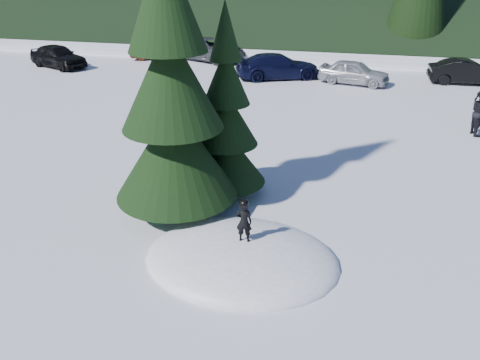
% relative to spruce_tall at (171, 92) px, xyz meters
% --- Properties ---
extents(ground, '(200.00, 200.00, 0.00)m').
position_rel_spruce_tall_xyz_m(ground, '(2.20, -1.80, -3.32)').
color(ground, white).
rests_on(ground, ground).
extents(snow_mound, '(4.48, 3.52, 0.96)m').
position_rel_spruce_tall_xyz_m(snow_mound, '(2.20, -1.80, -3.32)').
color(snow_mound, white).
rests_on(snow_mound, ground).
extents(spruce_tall, '(3.20, 3.20, 8.60)m').
position_rel_spruce_tall_xyz_m(spruce_tall, '(0.00, 0.00, 0.00)').
color(spruce_tall, '#312010').
rests_on(spruce_tall, ground).
extents(spruce_short, '(2.20, 2.20, 5.37)m').
position_rel_spruce_tall_xyz_m(spruce_short, '(1.00, 1.40, -1.22)').
color(spruce_short, '#312010').
rests_on(spruce_short, ground).
extents(child_skier, '(0.37, 0.25, 0.98)m').
position_rel_spruce_tall_xyz_m(child_skier, '(2.23, -1.72, -2.35)').
color(child_skier, black).
rests_on(child_skier, snow_mound).
extents(car_0, '(4.49, 3.16, 1.42)m').
position_rel_spruce_tall_xyz_m(car_0, '(-13.91, 15.82, -2.61)').
color(car_0, black).
rests_on(car_0, ground).
extents(car_1, '(3.96, 2.49, 1.23)m').
position_rel_spruce_tall_xyz_m(car_1, '(-8.86, 19.86, -2.70)').
color(car_1, '#37130A').
rests_on(car_1, ground).
extents(car_2, '(5.77, 4.28, 1.46)m').
position_rel_spruce_tall_xyz_m(car_2, '(-5.34, 20.25, -2.59)').
color(car_2, '#414447').
rests_on(car_2, ground).
extents(car_3, '(5.18, 3.67, 1.39)m').
position_rel_spruce_tall_xyz_m(car_3, '(0.02, 16.14, -2.62)').
color(car_3, black).
rests_on(car_3, ground).
extents(car_4, '(4.02, 2.32, 1.28)m').
position_rel_spruce_tall_xyz_m(car_4, '(4.28, 15.81, -2.68)').
color(car_4, '#989AA0').
rests_on(car_4, ground).
extents(car_5, '(4.00, 1.52, 1.30)m').
position_rel_spruce_tall_xyz_m(car_5, '(10.25, 17.29, -2.67)').
color(car_5, black).
rests_on(car_5, ground).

